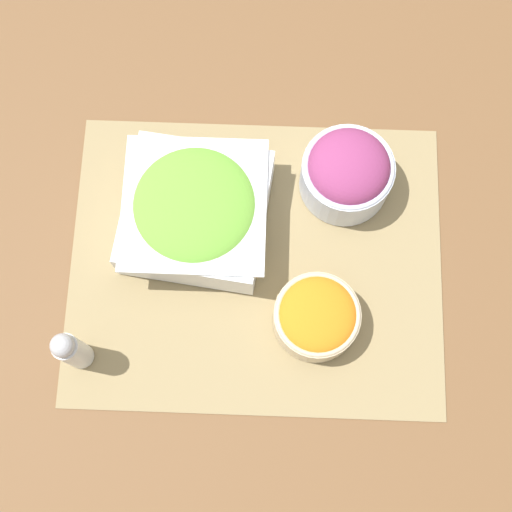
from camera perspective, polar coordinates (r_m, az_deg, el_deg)
name	(u,v)px	position (r m, az deg, el deg)	size (l,w,h in m)	color
ground_plane	(256,263)	(0.96, 0.00, -0.54)	(3.00, 3.00, 0.00)	brown
placemat	(256,262)	(0.96, 0.00, -0.51)	(0.50, 0.40, 0.00)	#937F56
lettuce_bowl	(196,210)	(0.93, -4.86, 3.65)	(0.20, 0.20, 0.08)	white
carrot_bowl	(317,316)	(0.91, 4.88, -4.84)	(0.11, 0.11, 0.06)	beige
onion_bowl	(347,172)	(0.95, 7.31, 6.68)	(0.12, 0.12, 0.09)	silver
pepper_shaker	(71,350)	(0.90, -14.57, -7.32)	(0.03, 0.03, 0.11)	silver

